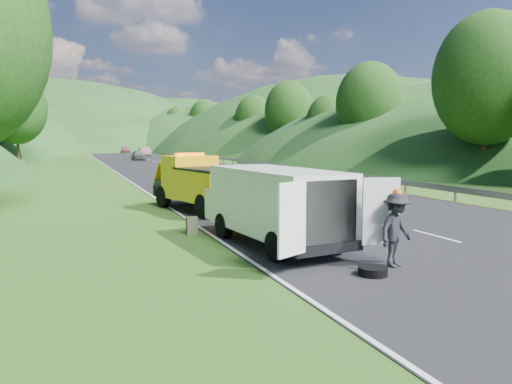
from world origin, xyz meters
name	(u,v)px	position (x,y,z in m)	size (l,w,h in m)	color
ground	(326,232)	(0.00, 0.00, 0.00)	(320.00, 320.00, 0.00)	#38661E
road_surface	(174,166)	(3.00, 40.00, 0.01)	(14.00, 200.00, 0.02)	black
guardrail	(207,161)	(10.30, 52.50, 0.00)	(0.06, 140.00, 1.52)	gray
tree_line_right	(270,157)	(23.00, 60.00, 0.00)	(14.00, 140.00, 14.00)	#2A5117
hills_backdrop	(118,148)	(6.50, 134.70, 0.00)	(201.00, 288.60, 44.00)	#2D5B23
tow_truck	(201,183)	(-2.75, 6.46, 1.25)	(3.41, 6.27, 2.55)	black
white_van	(274,202)	(-2.53, -1.27, 1.32)	(3.58, 6.81, 2.33)	black
woman	(247,233)	(-2.65, 0.77, 0.00)	(0.56, 0.41, 1.54)	white
child	(280,239)	(-2.02, -0.57, 0.00)	(0.48, 0.37, 0.99)	tan
worker	(395,267)	(-0.69, -4.78, 0.00)	(1.22, 0.70, 1.89)	black
suitcase	(192,226)	(-4.45, 1.27, 0.30)	(0.38, 0.21, 0.61)	#50513D
spare_tire	(373,276)	(-1.68, -5.25, 0.00)	(0.70, 0.70, 0.20)	black
passing_suv	(327,196)	(5.31, 9.42, 0.00)	(2.20, 4.77, 1.32)	black
dist_car_a	(139,160)	(1.57, 57.11, 0.00)	(1.71, 4.25, 1.45)	#56585C
dist_car_b	(145,156)	(4.65, 72.12, 0.00)	(1.60, 4.60, 1.52)	#7E545C
dist_car_c	(125,153)	(3.44, 90.42, 0.00)	(1.83, 4.50, 1.31)	#89444B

